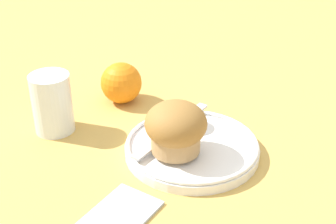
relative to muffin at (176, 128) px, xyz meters
name	(u,v)px	position (x,y,z in m)	size (l,w,h in m)	color
ground_plane	(192,153)	(0.03, -0.01, -0.06)	(3.00, 3.00, 0.00)	tan
plate	(192,148)	(0.03, -0.01, -0.05)	(0.20, 0.20, 0.02)	white
muffin	(176,128)	(0.00, 0.00, 0.00)	(0.09, 0.09, 0.07)	tan
cream_ramekin	(183,115)	(0.07, 0.03, -0.02)	(0.04, 0.04, 0.02)	silver
berry_pair	(160,133)	(0.01, 0.04, -0.03)	(0.03, 0.02, 0.02)	#B7192D
butter_knife	(172,129)	(0.04, 0.03, -0.03)	(0.19, 0.02, 0.00)	silver
orange_fruit	(121,83)	(0.10, 0.18, -0.02)	(0.07, 0.07, 0.07)	orange
juice_glass	(52,103)	(-0.03, 0.21, -0.01)	(0.06, 0.06, 0.09)	silver
folded_napkin	(113,220)	(-0.15, 0.00, -0.05)	(0.12, 0.07, 0.01)	#B2BCCC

